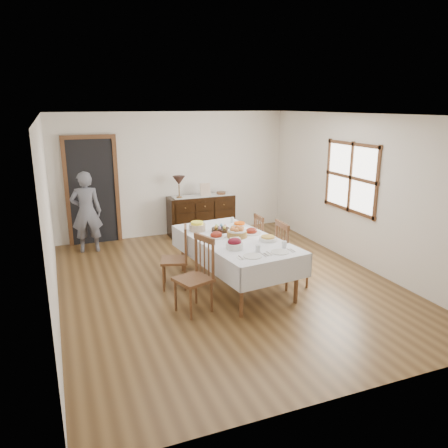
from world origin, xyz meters
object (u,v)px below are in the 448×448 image
object	(u,v)px
chair_left_near	(196,274)
person	(86,209)
dining_table	(235,244)
chair_right_near	(289,254)
chair_right_far	(265,240)
sideboard	(201,215)
table_lamp	(179,181)
chair_left_far	(177,257)

from	to	relation	value
chair_left_near	person	distance (m)	3.36
dining_table	chair_right_near	distance (m)	0.86
chair_right_far	person	distance (m)	3.41
dining_table	sideboard	size ratio (longest dim) A/B	1.69
chair_left_near	chair_right_near	distance (m)	1.61
dining_table	table_lamp	distance (m)	2.86
dining_table	sideboard	distance (m)	2.88
person	table_lamp	xyz separation A→B (m)	(1.89, 0.27, 0.38)
dining_table	person	size ratio (longest dim) A/B	1.44
dining_table	chair_left_near	distance (m)	1.02
chair_left_near	table_lamp	size ratio (longest dim) A/B	2.27
chair_left_near	chair_left_far	world-z (taller)	chair_left_near
table_lamp	person	bearing A→B (deg)	-171.97
chair_left_near	table_lamp	world-z (taller)	table_lamp
chair_left_far	person	world-z (taller)	person
chair_right_near	dining_table	bearing A→B (deg)	69.76
table_lamp	dining_table	bearing A→B (deg)	-88.42
dining_table	sideboard	xyz separation A→B (m)	(0.41, 2.83, -0.26)
dining_table	table_lamp	bearing A→B (deg)	84.26
chair_right_near	sideboard	size ratio (longest dim) A/B	0.73
person	dining_table	bearing A→B (deg)	132.84
chair_right_far	person	bearing A→B (deg)	57.73
chair_right_far	dining_table	bearing A→B (deg)	129.08
chair_left_far	table_lamp	xyz separation A→B (m)	(0.76, 2.53, 0.71)
person	chair_right_near	bearing A→B (deg)	138.86
chair_right_near	chair_right_far	xyz separation A→B (m)	(0.06, 0.96, -0.07)
chair_left_far	sideboard	size ratio (longest dim) A/B	0.69
chair_left_near	dining_table	bearing A→B (deg)	107.03
sideboard	table_lamp	bearing A→B (deg)	-176.74
dining_table	chair_right_far	xyz separation A→B (m)	(0.84, 0.64, -0.22)
table_lamp	chair_left_far	bearing A→B (deg)	-106.66
dining_table	chair_left_far	distance (m)	0.90
dining_table	chair_left_near	bearing A→B (deg)	-151.14
dining_table	sideboard	world-z (taller)	sideboard
chair_left_far	sideboard	bearing A→B (deg)	170.47
chair_right_near	table_lamp	distance (m)	3.31
chair_right_near	chair_right_far	world-z (taller)	chair_right_near
chair_left_near	table_lamp	distance (m)	3.55
dining_table	chair_left_far	world-z (taller)	chair_left_far
chair_right_near	chair_left_far	bearing A→B (deg)	71.80
chair_left_near	chair_right_near	world-z (taller)	chair_left_near
chair_right_near	person	bearing A→B (deg)	46.11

